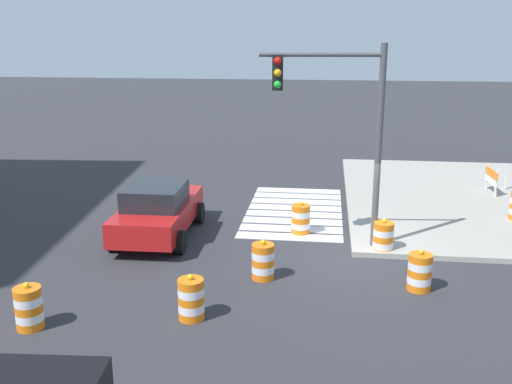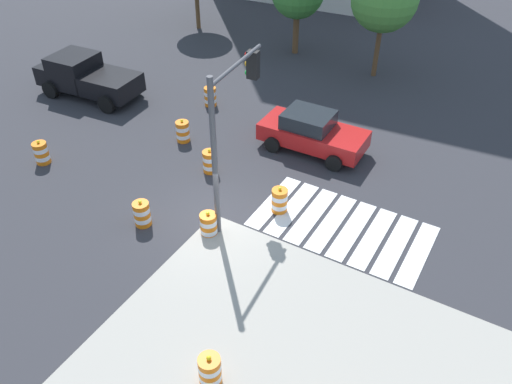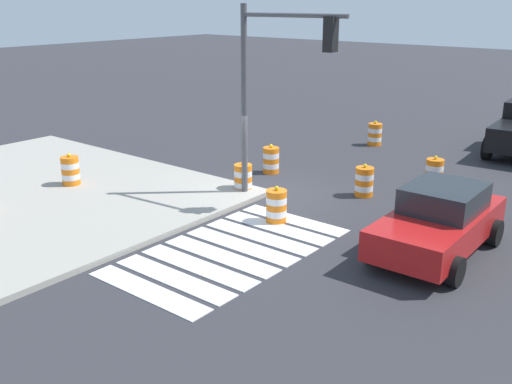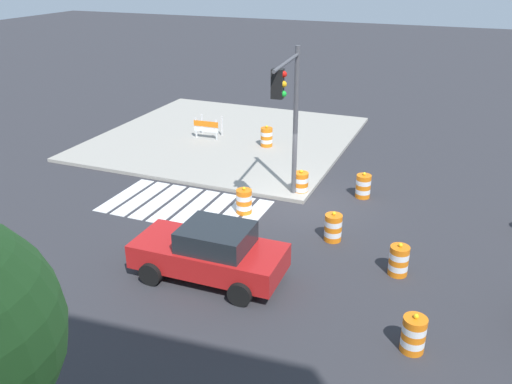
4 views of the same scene
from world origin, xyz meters
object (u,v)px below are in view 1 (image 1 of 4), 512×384
(traffic_barrel_crosswalk_end, at_px, (263,261))
(traffic_barrel_lane_center, at_px, (383,238))
(sports_car, at_px, (158,210))
(traffic_barrel_opposite_curb, at_px, (29,308))
(traffic_barrel_near_corner, at_px, (420,272))
(traffic_light_pole, at_px, (337,111))
(traffic_barrel_far_curb, at_px, (301,219))
(traffic_barrel_median_far, at_px, (191,299))
(construction_barricade, at_px, (496,178))

(traffic_barrel_crosswalk_end, height_order, traffic_barrel_lane_center, same)
(sports_car, height_order, traffic_barrel_opposite_curb, sports_car)
(traffic_barrel_near_corner, bearing_deg, traffic_light_pole, 40.57)
(traffic_barrel_near_corner, height_order, traffic_barrel_opposite_curb, same)
(traffic_barrel_far_curb, xyz_separation_m, traffic_light_pole, (-1.28, -0.95, 3.46))
(traffic_barrel_median_far, height_order, traffic_barrel_far_curb, same)
(construction_barricade, relative_size, traffic_light_pole, 0.24)
(traffic_barrel_far_curb, distance_m, traffic_light_pole, 3.81)
(traffic_barrel_opposite_curb, bearing_deg, traffic_barrel_lane_center, -55.87)
(traffic_barrel_crosswalk_end, xyz_separation_m, traffic_barrel_lane_center, (2.07, -3.09, 0.00))
(traffic_barrel_near_corner, xyz_separation_m, traffic_light_pole, (2.37, 2.03, 3.46))
(traffic_barrel_far_curb, height_order, traffic_barrel_opposite_curb, same)
(sports_car, height_order, traffic_barrel_near_corner, sports_car)
(traffic_barrel_opposite_curb, bearing_deg, sports_car, -10.50)
(construction_barricade, xyz_separation_m, traffic_light_pole, (-6.24, 5.97, 3.19))
(traffic_barrel_crosswalk_end, bearing_deg, traffic_light_pole, -38.39)
(traffic_barrel_opposite_curb, bearing_deg, traffic_barrel_near_corner, -70.77)
(traffic_barrel_crosswalk_end, bearing_deg, traffic_barrel_far_curb, -12.48)
(sports_car, height_order, traffic_barrel_far_curb, sports_car)
(traffic_barrel_near_corner, xyz_separation_m, traffic_barrel_far_curb, (3.65, 2.98, 0.00))
(traffic_barrel_opposite_curb, relative_size, construction_barricade, 0.78)
(traffic_barrel_crosswalk_end, height_order, construction_barricade, construction_barricade)
(sports_car, distance_m, construction_barricade, 12.52)
(traffic_barrel_far_curb, xyz_separation_m, traffic_barrel_lane_center, (-1.38, -2.33, 0.00))
(traffic_barrel_median_far, height_order, traffic_barrel_lane_center, same)
(traffic_barrel_lane_center, distance_m, traffic_barrel_opposite_curb, 9.17)
(sports_car, distance_m, traffic_barrel_opposite_curb, 5.85)
(traffic_barrel_median_far, relative_size, traffic_barrel_opposite_curb, 1.00)
(sports_car, distance_m, traffic_barrel_median_far, 5.39)
(construction_barricade, bearing_deg, traffic_barrel_lane_center, 144.03)
(traffic_barrel_far_curb, bearing_deg, sports_car, 100.52)
(sports_car, relative_size, traffic_barrel_median_far, 4.25)
(traffic_barrel_far_curb, bearing_deg, traffic_light_pole, -143.37)
(construction_barricade, bearing_deg, traffic_light_pole, 136.24)
(traffic_barrel_near_corner, height_order, traffic_barrel_far_curb, same)
(traffic_barrel_median_far, bearing_deg, traffic_barrel_near_corner, -67.66)
(traffic_barrel_crosswalk_end, bearing_deg, traffic_barrel_median_far, 150.48)
(traffic_barrel_median_far, bearing_deg, traffic_light_pole, -34.09)
(construction_barricade, bearing_deg, traffic_barrel_far_curb, 125.58)
(sports_car, relative_size, traffic_barrel_far_curb, 4.25)
(traffic_barrel_near_corner, bearing_deg, traffic_barrel_lane_center, 15.93)
(traffic_barrel_opposite_curb, distance_m, traffic_light_pole, 8.83)
(traffic_barrel_median_far, xyz_separation_m, traffic_barrel_opposite_curb, (-0.81, 3.21, 0.00))
(construction_barricade, bearing_deg, traffic_barrel_opposite_curb, 133.29)
(traffic_barrel_near_corner, relative_size, construction_barricade, 0.78)
(traffic_light_pole, bearing_deg, traffic_barrel_far_curb, 36.63)
(sports_car, xyz_separation_m, traffic_barrel_crosswalk_end, (-2.67, -3.43, -0.36))
(sports_car, bearing_deg, traffic_light_pole, -95.58)
(sports_car, bearing_deg, traffic_barrel_lane_center, -95.24)
(traffic_barrel_opposite_curb, height_order, traffic_light_pole, traffic_light_pole)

